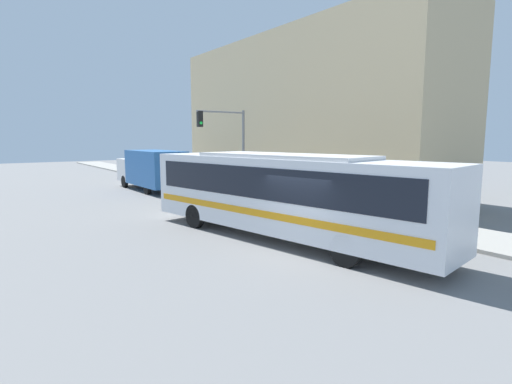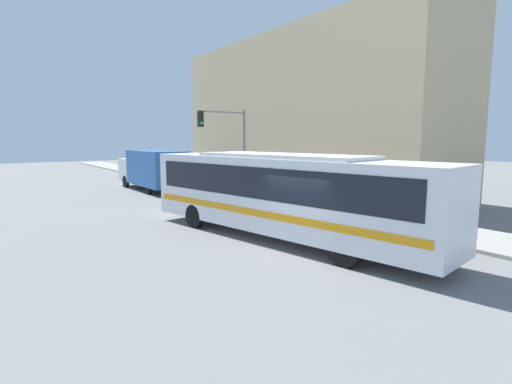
{
  "view_description": "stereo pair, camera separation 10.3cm",
  "coord_description": "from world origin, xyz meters",
  "px_view_note": "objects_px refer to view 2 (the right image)",
  "views": [
    {
      "loc": [
        -8.67,
        -9.22,
        3.7
      ],
      "look_at": [
        1.49,
        4.85,
        1.36
      ],
      "focal_mm": 28.0,
      "sensor_mm": 36.0,
      "label": 1
    },
    {
      "loc": [
        -8.59,
        -9.28,
        3.7
      ],
      "look_at": [
        1.49,
        4.85,
        1.36
      ],
      "focal_mm": 28.0,
      "sensor_mm": 36.0,
      "label": 2
    }
  ],
  "objects_px": {
    "city_bus": "(282,191)",
    "pedestrian_near_corner": "(223,175)",
    "parking_meter": "(253,184)",
    "delivery_truck": "(152,168)",
    "traffic_light_pole": "(229,137)",
    "fire_hydrant": "(307,202)"
  },
  "relations": [
    {
      "from": "delivery_truck",
      "to": "traffic_light_pole",
      "type": "bearing_deg",
      "value": -71.47
    },
    {
      "from": "city_bus",
      "to": "delivery_truck",
      "type": "relative_size",
      "value": 1.58
    },
    {
      "from": "fire_hydrant",
      "to": "pedestrian_near_corner",
      "type": "xyz_separation_m",
      "value": [
        1.3,
        10.53,
        0.52
      ]
    },
    {
      "from": "delivery_truck",
      "to": "parking_meter",
      "type": "height_order",
      "value": "delivery_truck"
    },
    {
      "from": "delivery_truck",
      "to": "traffic_light_pole",
      "type": "height_order",
      "value": "traffic_light_pole"
    },
    {
      "from": "fire_hydrant",
      "to": "pedestrian_near_corner",
      "type": "relative_size",
      "value": 0.42
    },
    {
      "from": "delivery_truck",
      "to": "fire_hydrant",
      "type": "relative_size",
      "value": 10.88
    },
    {
      "from": "parking_meter",
      "to": "pedestrian_near_corner",
      "type": "xyz_separation_m",
      "value": [
        1.3,
        5.78,
        0.06
      ]
    },
    {
      "from": "delivery_truck",
      "to": "fire_hydrant",
      "type": "xyz_separation_m",
      "value": [
        3.24,
        -12.73,
        -1.06
      ]
    },
    {
      "from": "delivery_truck",
      "to": "fire_hydrant",
      "type": "height_order",
      "value": "delivery_truck"
    },
    {
      "from": "traffic_light_pole",
      "to": "delivery_truck",
      "type": "bearing_deg",
      "value": 108.53
    },
    {
      "from": "delivery_truck",
      "to": "fire_hydrant",
      "type": "distance_m",
      "value": 13.18
    },
    {
      "from": "fire_hydrant",
      "to": "parking_meter",
      "type": "relative_size",
      "value": 0.61
    },
    {
      "from": "city_bus",
      "to": "pedestrian_near_corner",
      "type": "xyz_separation_m",
      "value": [
        5.91,
        14.11,
        -0.8
      ]
    },
    {
      "from": "traffic_light_pole",
      "to": "fire_hydrant",
      "type": "bearing_deg",
      "value": -80.69
    },
    {
      "from": "traffic_light_pole",
      "to": "parking_meter",
      "type": "height_order",
      "value": "traffic_light_pole"
    },
    {
      "from": "traffic_light_pole",
      "to": "pedestrian_near_corner",
      "type": "relative_size",
      "value": 3.04
    },
    {
      "from": "traffic_light_pole",
      "to": "pedestrian_near_corner",
      "type": "xyz_separation_m",
      "value": [
        2.28,
        4.58,
        -2.72
      ]
    },
    {
      "from": "city_bus",
      "to": "traffic_light_pole",
      "type": "distance_m",
      "value": 10.38
    },
    {
      "from": "city_bus",
      "to": "parking_meter",
      "type": "height_order",
      "value": "city_bus"
    },
    {
      "from": "traffic_light_pole",
      "to": "parking_meter",
      "type": "bearing_deg",
      "value": -50.88
    },
    {
      "from": "delivery_truck",
      "to": "pedestrian_near_corner",
      "type": "relative_size",
      "value": 4.61
    }
  ]
}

